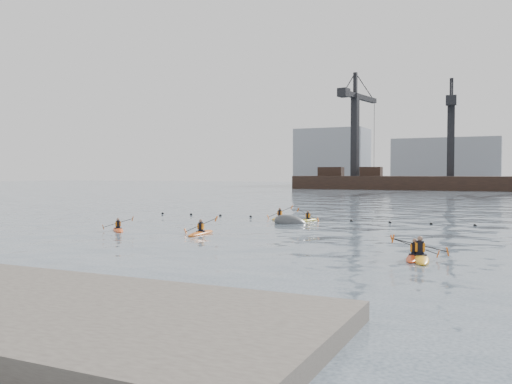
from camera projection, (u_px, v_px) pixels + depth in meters
ground at (188, 263)px, 22.74m from camera, size 400.00×400.00×0.00m
quay at (8, 314)px, 14.61m from camera, size 18.00×7.12×1.77m
float_line at (334, 220)px, 43.34m from camera, size 33.24×0.73×0.24m
barge_pier at (449, 182)px, 122.25m from camera, size 72.00×19.30×29.50m
skyline at (473, 154)px, 157.38m from camera, size 141.00×28.00×22.00m
kayaker_0 at (201, 233)px, 33.63m from camera, size 2.30×3.36×1.28m
kayaker_1 at (420, 257)px, 23.84m from camera, size 2.43×3.70×1.21m
kayaker_2 at (118, 229)px, 35.69m from camera, size 2.52×2.52×1.03m
kayaker_3 at (308, 220)px, 43.00m from camera, size 2.00×2.97×1.11m
kayaker_4 at (415, 256)px, 24.11m from camera, size 2.15×3.16×1.11m
kayaker_5 at (280, 218)px, 44.89m from camera, size 2.27×3.29×1.27m
mooring_buoy at (291, 223)px, 40.84m from camera, size 3.09×2.43×1.76m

